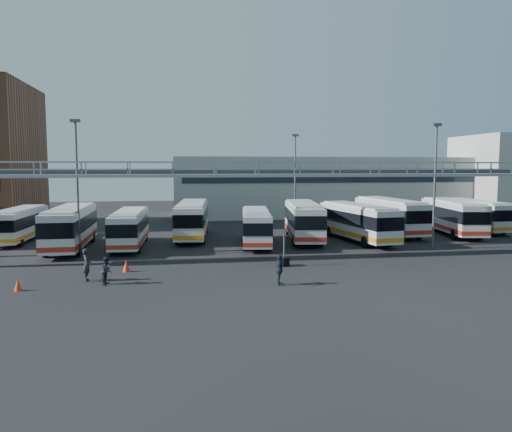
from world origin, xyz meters
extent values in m
plane|color=black|center=(0.00, 0.00, 0.00)|extent=(140.00, 140.00, 0.00)
cube|color=#95979D|center=(0.00, 5.00, 6.10)|extent=(50.00, 1.80, 0.22)
cube|color=#95979D|center=(0.00, 4.15, 7.05)|extent=(50.00, 0.10, 0.10)
cube|color=#95979D|center=(0.00, 5.85, 7.05)|extent=(50.00, 0.10, 0.10)
cube|color=#4C4F54|center=(0.00, 9.00, 6.30)|extent=(45.00, 0.50, 0.35)
cube|color=#9E9E99|center=(12.00, 38.00, 4.00)|extent=(42.00, 14.00, 8.00)
cylinder|color=#4C4F54|center=(-16.00, 8.00, 5.00)|extent=(0.18, 0.18, 10.00)
cube|color=#4C4F54|center=(-16.00, 8.00, 10.10)|extent=(0.70, 0.35, 0.22)
cylinder|color=#4C4F54|center=(12.00, 7.00, 5.00)|extent=(0.18, 0.18, 10.00)
cube|color=#4C4F54|center=(12.00, 7.00, 10.10)|extent=(0.70, 0.35, 0.22)
cylinder|color=#4C4F54|center=(4.00, 22.00, 5.00)|extent=(0.18, 0.18, 10.00)
cube|color=#4C4F54|center=(4.00, 22.00, 10.10)|extent=(0.70, 0.35, 0.22)
cube|color=silver|center=(-22.66, 16.71, 1.64)|extent=(2.55, 9.97, 2.48)
cube|color=black|center=(-22.66, 16.71, 1.94)|extent=(2.61, 10.04, 0.99)
cube|color=orange|center=(-22.66, 16.71, 0.77)|extent=(2.60, 10.03, 0.32)
cube|color=silver|center=(-22.66, 16.71, 2.96)|extent=(2.30, 8.98, 0.14)
cylinder|color=black|center=(-21.75, 13.51, 0.45)|extent=(0.30, 0.91, 0.90)
cylinder|color=black|center=(-23.57, 19.91, 0.45)|extent=(0.30, 0.91, 0.90)
cylinder|color=black|center=(-21.55, 19.85, 0.45)|extent=(0.30, 0.91, 0.90)
cube|color=silver|center=(-17.32, 11.67, 1.88)|extent=(2.72, 11.37, 2.84)
cube|color=black|center=(-17.32, 11.67, 2.22)|extent=(2.78, 11.43, 1.13)
cube|color=red|center=(-17.32, 11.67, 0.88)|extent=(2.77, 11.42, 0.36)
cube|color=silver|center=(-17.32, 11.67, 3.38)|extent=(2.45, 10.24, 0.16)
cylinder|color=black|center=(-18.44, 8.03, 0.52)|extent=(0.32, 1.03, 1.03)
cylinder|color=black|center=(-16.10, 8.06, 0.52)|extent=(0.32, 1.03, 1.03)
cylinder|color=black|center=(-18.53, 15.29, 0.52)|extent=(0.32, 1.03, 1.03)
cylinder|color=black|center=(-16.19, 15.32, 0.52)|extent=(0.32, 1.03, 1.03)
cube|color=silver|center=(-12.66, 12.03, 1.67)|extent=(2.59, 10.12, 2.51)
cube|color=black|center=(-12.66, 12.03, 1.97)|extent=(2.66, 10.18, 1.01)
cube|color=red|center=(-12.66, 12.03, 0.78)|extent=(2.65, 10.17, 0.32)
cube|color=silver|center=(-12.66, 12.03, 3.00)|extent=(2.33, 9.11, 0.15)
cylinder|color=black|center=(-13.78, 8.84, 0.46)|extent=(0.30, 0.92, 0.91)
cylinder|color=black|center=(-11.73, 8.78, 0.46)|extent=(0.30, 0.92, 0.91)
cylinder|color=black|center=(-13.58, 15.27, 0.46)|extent=(0.30, 0.92, 0.91)
cylinder|color=black|center=(-11.54, 15.21, 0.46)|extent=(0.30, 0.92, 0.91)
cube|color=silver|center=(-7.29, 16.33, 1.86)|extent=(3.62, 11.41, 2.80)
cube|color=black|center=(-7.29, 16.33, 2.19)|extent=(3.68, 11.47, 1.12)
cube|color=orange|center=(-7.29, 16.33, 0.87)|extent=(3.67, 11.46, 0.36)
cube|color=silver|center=(-7.29, 16.33, 3.34)|extent=(3.26, 10.27, 0.16)
cylinder|color=black|center=(-8.78, 12.86, 0.51)|extent=(0.40, 1.04, 1.02)
cylinder|color=black|center=(-6.48, 12.64, 0.51)|extent=(0.40, 1.04, 1.02)
cylinder|color=black|center=(-8.09, 20.01, 0.51)|extent=(0.40, 1.04, 1.02)
cylinder|color=black|center=(-5.79, 19.79, 0.51)|extent=(0.40, 1.04, 1.02)
cube|color=silver|center=(-1.98, 11.51, 1.64)|extent=(3.54, 10.11, 2.48)
cube|color=black|center=(-1.98, 11.51, 1.94)|extent=(3.61, 10.18, 0.99)
cube|color=red|center=(-1.98, 11.51, 0.77)|extent=(3.60, 10.17, 0.32)
cube|color=silver|center=(-1.98, 11.51, 2.95)|extent=(3.19, 9.10, 0.14)
cylinder|color=black|center=(-3.40, 8.50, 0.45)|extent=(0.39, 0.93, 0.90)
cylinder|color=black|center=(-1.40, 8.24, 0.45)|extent=(0.39, 0.93, 0.90)
cylinder|color=black|center=(-2.56, 14.78, 0.45)|extent=(0.39, 0.93, 0.90)
cylinder|color=black|center=(-0.57, 14.52, 0.45)|extent=(0.39, 0.93, 0.90)
cube|color=silver|center=(2.75, 13.54, 1.87)|extent=(4.21, 11.55, 2.82)
cube|color=black|center=(2.75, 13.54, 2.21)|extent=(4.28, 11.62, 1.13)
cube|color=red|center=(2.75, 13.54, 0.87)|extent=(4.27, 11.60, 0.36)
cube|color=silver|center=(2.75, 13.54, 3.37)|extent=(3.79, 10.39, 0.16)
cylinder|color=black|center=(1.07, 10.14, 0.51)|extent=(0.46, 1.06, 1.03)
cylinder|color=black|center=(3.37, 9.80, 0.51)|extent=(0.46, 1.06, 1.03)
cylinder|color=black|center=(2.14, 17.29, 0.51)|extent=(0.46, 1.06, 1.03)
cylinder|color=black|center=(4.44, 16.94, 0.51)|extent=(0.46, 1.06, 1.03)
cube|color=silver|center=(7.43, 12.07, 1.82)|extent=(3.84, 11.20, 2.74)
cube|color=black|center=(7.43, 12.07, 2.15)|extent=(3.91, 11.27, 1.10)
cube|color=orange|center=(7.43, 12.07, 0.85)|extent=(3.90, 11.26, 0.35)
cube|color=silver|center=(7.43, 12.07, 3.27)|extent=(3.46, 10.08, 0.16)
cylinder|color=black|center=(6.75, 8.44, 0.50)|extent=(0.42, 1.03, 1.00)
cylinder|color=black|center=(8.99, 8.72, 0.50)|extent=(0.42, 1.03, 1.00)
cylinder|color=black|center=(5.88, 15.41, 0.50)|extent=(0.42, 1.03, 1.00)
cylinder|color=black|center=(8.11, 15.69, 0.50)|extent=(0.42, 1.03, 1.00)
cube|color=silver|center=(12.33, 16.20, 1.91)|extent=(3.09, 11.63, 2.88)
cube|color=black|center=(12.33, 16.20, 2.25)|extent=(3.15, 11.69, 1.15)
cube|color=red|center=(12.33, 16.20, 0.89)|extent=(3.14, 11.68, 0.37)
cube|color=silver|center=(12.33, 16.20, 3.44)|extent=(2.78, 10.47, 0.17)
cylinder|color=black|center=(11.29, 12.46, 0.52)|extent=(0.36, 1.06, 1.05)
cylinder|color=black|center=(13.67, 12.56, 0.52)|extent=(0.36, 1.06, 1.05)
cylinder|color=black|center=(10.99, 19.83, 0.52)|extent=(0.36, 1.06, 1.05)
cylinder|color=black|center=(13.37, 19.93, 0.52)|extent=(0.36, 1.06, 1.05)
cube|color=silver|center=(18.32, 14.80, 1.87)|extent=(4.41, 11.52, 2.81)
cube|color=black|center=(18.32, 14.80, 2.20)|extent=(4.48, 11.59, 1.12)
cube|color=red|center=(18.32, 14.80, 0.87)|extent=(4.46, 11.57, 0.36)
cube|color=silver|center=(18.32, 14.80, 3.35)|extent=(3.97, 10.36, 0.16)
cylinder|color=black|center=(16.58, 11.44, 0.51)|extent=(0.47, 1.06, 1.02)
cylinder|color=black|center=(18.86, 11.05, 0.51)|extent=(0.47, 1.06, 1.02)
cylinder|color=black|center=(17.78, 18.54, 0.51)|extent=(0.47, 1.06, 1.02)
cylinder|color=black|center=(20.07, 18.15, 0.51)|extent=(0.47, 1.06, 1.02)
cube|color=silver|center=(22.37, 17.39, 1.75)|extent=(2.63, 10.60, 2.64)
cube|color=black|center=(22.37, 17.39, 2.06)|extent=(2.69, 10.66, 1.05)
cube|color=orange|center=(22.37, 17.39, 0.82)|extent=(2.68, 10.65, 0.34)
cube|color=silver|center=(22.37, 17.39, 3.15)|extent=(2.37, 9.54, 0.15)
cylinder|color=black|center=(21.22, 14.04, 0.48)|extent=(0.31, 0.97, 0.96)
cylinder|color=black|center=(23.37, 13.99, 0.48)|extent=(0.31, 0.97, 0.96)
cylinder|color=black|center=(21.37, 20.79, 0.48)|extent=(0.31, 0.97, 0.96)
cylinder|color=black|center=(23.52, 20.74, 0.48)|extent=(0.31, 0.97, 0.96)
imported|color=black|center=(-14.09, -0.43, 0.97)|extent=(0.60, 0.79, 1.94)
imported|color=black|center=(-12.79, -1.51, 0.81)|extent=(0.77, 0.90, 1.62)
imported|color=#19232D|center=(-3.04, -3.31, 0.88)|extent=(0.64, 1.10, 1.76)
cone|color=red|center=(-17.40, -2.30, 0.32)|extent=(0.42, 0.42, 0.65)
cone|color=red|center=(-12.04, 1.85, 0.37)|extent=(0.59, 0.59, 0.74)
cylinder|color=black|center=(-1.60, 2.06, 0.11)|extent=(0.77, 0.77, 0.18)
cylinder|color=black|center=(-1.60, 2.06, 0.31)|extent=(0.77, 0.77, 0.18)
cylinder|color=black|center=(-1.60, 2.06, 0.51)|extent=(0.77, 0.77, 0.18)
cylinder|color=#4C4F54|center=(-1.60, 2.06, 1.09)|extent=(0.11, 0.11, 2.19)
camera|label=1|loc=(-8.87, -30.66, 6.73)|focal=35.00mm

